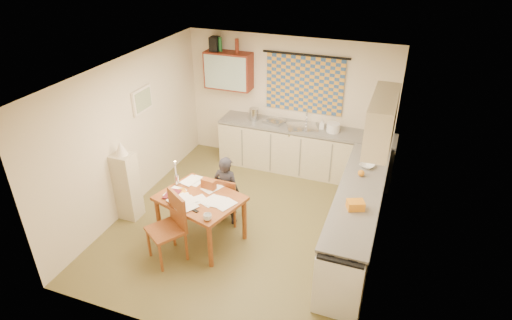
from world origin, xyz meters
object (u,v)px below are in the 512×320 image
at_px(dining_table, 201,218).
at_px(chair_far, 229,207).
at_px(person, 227,190).
at_px(stove, 341,276).
at_px(counter_back, 304,150).
at_px(shelf_stand, 127,186).
at_px(counter_right, 357,217).

distance_m(dining_table, chair_far, 0.61).
distance_m(dining_table, person, 0.60).
distance_m(stove, person, 2.28).
bearing_deg(counter_back, shelf_stand, -133.17).
relative_size(counter_right, stove, 3.32).
bearing_deg(stove, counter_back, 112.38).
bearing_deg(shelf_stand, chair_far, 16.12).
xyz_separation_m(counter_right, stove, (0.00, -1.28, -0.01)).
relative_size(stove, chair_far, 1.08).
relative_size(counter_back, person, 2.82).
bearing_deg(counter_back, dining_table, -109.84).
distance_m(counter_back, shelf_stand, 3.32).
bearing_deg(stove, person, 151.56).
height_order(counter_back, chair_far, counter_back).
relative_size(chair_far, person, 0.70).
height_order(counter_right, dining_table, counter_right).
bearing_deg(dining_table, counter_right, 35.03).
bearing_deg(counter_back, stove, -67.62).
relative_size(counter_back, dining_table, 2.42).
height_order(chair_far, person, person).
relative_size(dining_table, chair_far, 1.65).
distance_m(chair_far, shelf_stand, 1.66).
bearing_deg(stove, dining_table, 165.94).
relative_size(chair_far, shelf_stand, 0.72).
distance_m(counter_back, dining_table, 2.70).
xyz_separation_m(counter_back, chair_far, (-0.71, -1.97, -0.20)).
bearing_deg(stove, chair_far, 150.69).
distance_m(stove, shelf_stand, 3.60).
xyz_separation_m(counter_right, person, (-2.00, -0.19, 0.13)).
bearing_deg(person, shelf_stand, 19.07).
relative_size(counter_back, chair_far, 4.00).
height_order(counter_back, stove, counter_back).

